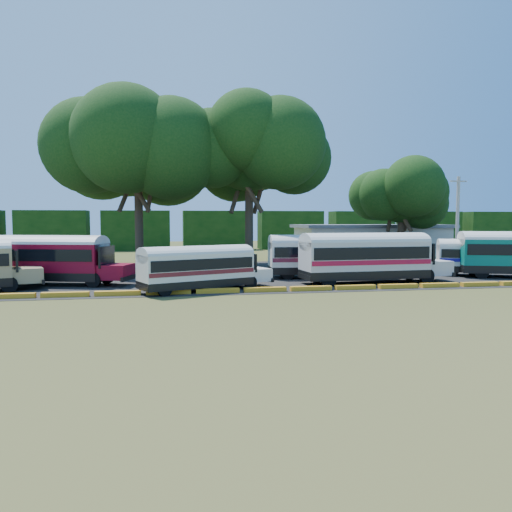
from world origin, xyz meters
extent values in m
plane|color=#3B4717|center=(0.00, 0.00, 0.00)|extent=(160.00, 160.00, 0.00)
cube|color=black|center=(1.00, 12.00, 0.01)|extent=(64.00, 24.00, 0.02)
cube|color=#F1A71C|center=(-16.50, 1.00, 0.15)|extent=(2.70, 0.45, 0.30)
cube|color=#F1A71C|center=(-13.50, 1.00, 0.15)|extent=(2.70, 0.45, 0.30)
cube|color=#F1A71C|center=(-10.50, 1.00, 0.15)|extent=(2.70, 0.45, 0.30)
cube|color=#F1A71C|center=(-7.50, 1.00, 0.15)|extent=(2.70, 0.45, 0.30)
cube|color=#F1A71C|center=(-4.50, 1.00, 0.15)|extent=(2.70, 0.45, 0.30)
cube|color=#F1A71C|center=(-1.50, 1.00, 0.15)|extent=(2.70, 0.45, 0.30)
cube|color=#F1A71C|center=(1.50, 1.00, 0.15)|extent=(2.70, 0.45, 0.30)
cube|color=#F1A71C|center=(4.50, 1.00, 0.15)|extent=(2.70, 0.45, 0.30)
cube|color=#F1A71C|center=(7.50, 1.00, 0.15)|extent=(2.70, 0.45, 0.30)
cube|color=#F1A71C|center=(10.50, 1.00, 0.15)|extent=(2.70, 0.45, 0.30)
cube|color=#F1A71C|center=(13.50, 1.00, 0.15)|extent=(2.70, 0.45, 0.30)
cube|color=beige|center=(18.00, 30.00, 1.80)|extent=(18.00, 8.00, 3.60)
cube|color=#505357|center=(18.00, 30.00, 3.80)|extent=(19.00, 9.00, 0.40)
cube|color=black|center=(-24.00, 48.00, 3.00)|extent=(10.00, 4.00, 6.00)
cube|color=black|center=(-12.00, 48.00, 3.00)|extent=(10.00, 4.00, 6.00)
cube|color=black|center=(0.00, 48.00, 3.00)|extent=(10.00, 4.00, 6.00)
cube|color=black|center=(12.00, 48.00, 3.00)|extent=(10.00, 4.00, 6.00)
cube|color=black|center=(24.00, 48.00, 3.00)|extent=(10.00, 4.00, 6.00)
cube|color=black|center=(36.00, 48.00, 3.00)|extent=(10.00, 4.00, 6.00)
cube|color=black|center=(48.00, 48.00, 3.00)|extent=(10.00, 4.00, 6.00)
cylinder|color=black|center=(-17.32, 3.62, 0.51)|extent=(1.05, 0.59, 1.01)
cylinder|color=black|center=(-18.01, 5.67, 0.51)|extent=(1.05, 0.59, 1.01)
cube|color=tan|center=(-16.61, 5.00, 0.96)|extent=(2.43, 2.69, 0.96)
cube|color=black|center=(-17.22, 4.79, 1.95)|extent=(0.89, 2.25, 1.39)
cube|color=black|center=(-15.80, 5.27, 0.56)|extent=(0.97, 2.40, 0.30)
cylinder|color=black|center=(-12.46, 4.98, 0.53)|extent=(1.09, 0.59, 1.05)
cylinder|color=black|center=(-11.80, 7.14, 0.53)|extent=(1.09, 0.59, 1.05)
cylinder|color=black|center=(-18.65, 9.24, 0.53)|extent=(1.09, 0.59, 1.05)
cube|color=black|center=(-16.06, 7.26, 0.68)|extent=(9.03, 5.05, 0.58)
cube|color=maroon|center=(-16.06, 7.26, 1.93)|extent=(9.03, 5.05, 1.93)
cube|color=black|center=(-16.06, 7.26, 2.17)|extent=(8.72, 5.01, 0.81)
ellipsoid|color=beige|center=(-16.06, 7.26, 2.90)|extent=(9.03, 5.05, 1.19)
cube|color=maroon|center=(-11.02, 5.72, 1.00)|extent=(2.49, 2.77, 1.00)
cube|color=black|center=(-11.66, 5.91, 2.03)|extent=(0.86, 2.36, 1.45)
cube|color=black|center=(-10.17, 5.46, 0.58)|extent=(0.94, 2.52, 0.32)
cylinder|color=black|center=(-2.19, 2.48, 0.44)|extent=(0.91, 0.56, 0.88)
cylinder|color=black|center=(-2.90, 4.22, 0.44)|extent=(0.91, 0.56, 0.88)
cylinder|color=black|center=(-7.73, 0.21, 0.44)|extent=(0.91, 0.56, 0.88)
cylinder|color=black|center=(-8.45, 1.95, 0.44)|extent=(0.91, 0.56, 0.88)
cube|color=black|center=(-5.72, 2.05, 0.57)|extent=(7.52, 4.78, 0.48)
cube|color=white|center=(-5.72, 2.05, 1.62)|extent=(7.52, 4.78, 1.61)
cube|color=black|center=(-5.72, 2.05, 1.81)|extent=(7.27, 4.72, 0.68)
cube|color=maroon|center=(-5.72, 2.05, 1.29)|extent=(7.47, 4.78, 0.26)
ellipsoid|color=beige|center=(-5.72, 2.05, 2.42)|extent=(7.52, 4.78, 0.99)
cube|color=white|center=(-1.65, 3.72, 0.84)|extent=(2.20, 2.40, 0.84)
cube|color=black|center=(-2.16, 3.51, 1.70)|extent=(0.89, 1.93, 1.21)
cube|color=black|center=(-0.95, 4.00, 0.48)|extent=(0.97, 2.06, 0.26)
cube|color=black|center=(-9.03, 0.69, 0.48)|extent=(0.97, 2.06, 0.26)
cylinder|color=black|center=(8.44, 6.52, 0.51)|extent=(1.05, 0.37, 1.03)
cylinder|color=black|center=(8.61, 8.71, 0.51)|extent=(1.05, 0.37, 1.03)
cylinder|color=black|center=(1.47, 7.06, 0.51)|extent=(1.05, 0.37, 1.03)
cylinder|color=black|center=(1.64, 9.25, 0.51)|extent=(1.05, 0.37, 1.03)
cube|color=black|center=(4.53, 7.93, 0.67)|extent=(8.59, 3.21, 0.56)
cube|color=white|center=(4.53, 7.93, 1.88)|extent=(8.59, 3.21, 1.88)
cube|color=black|center=(4.53, 7.93, 2.11)|extent=(8.26, 3.25, 0.79)
cube|color=maroon|center=(4.53, 7.93, 1.51)|extent=(8.51, 3.25, 0.31)
ellipsoid|color=beige|center=(4.53, 7.93, 2.82)|extent=(8.59, 3.21, 1.16)
cube|color=white|center=(9.65, 7.53, 0.98)|extent=(2.02, 2.40, 0.98)
cube|color=black|center=(9.00, 7.58, 1.98)|extent=(0.34, 2.37, 1.41)
cube|color=black|center=(10.52, 7.46, 0.56)|extent=(0.38, 2.52, 0.31)
cube|color=black|center=(0.38, 8.25, 0.56)|extent=(0.38, 2.52, 0.31)
cylinder|color=black|center=(10.66, 3.00, 0.55)|extent=(1.11, 0.37, 1.10)
cylinder|color=black|center=(10.52, 5.34, 0.55)|extent=(1.11, 0.37, 1.10)
cylinder|color=black|center=(3.20, 2.56, 0.55)|extent=(1.11, 0.37, 1.10)
cylinder|color=black|center=(3.06, 4.91, 0.55)|extent=(1.11, 0.37, 1.10)
cube|color=black|center=(6.31, 3.92, 0.71)|extent=(9.15, 3.27, 0.60)
cube|color=beige|center=(6.31, 3.92, 2.02)|extent=(9.15, 3.27, 2.01)
cube|color=black|center=(6.31, 3.92, 2.26)|extent=(8.80, 3.31, 0.84)
cube|color=#A6102D|center=(6.31, 3.92, 1.61)|extent=(9.07, 3.31, 0.33)
ellipsoid|color=beige|center=(6.31, 3.92, 3.02)|extent=(9.15, 3.27, 1.24)
cube|color=beige|center=(11.79, 4.24, 1.04)|extent=(2.12, 2.53, 1.04)
cube|color=black|center=(11.10, 4.20, 2.12)|extent=(0.31, 2.53, 1.51)
cube|color=black|center=(12.73, 4.30, 0.60)|extent=(0.36, 2.70, 0.33)
cube|color=black|center=(1.87, 3.66, 0.60)|extent=(0.36, 2.70, 0.33)
cylinder|color=black|center=(15.18, 6.97, 0.45)|extent=(0.93, 0.60, 0.91)
cylinder|color=black|center=(15.98, 8.75, 0.45)|extent=(0.93, 0.60, 0.91)
cube|color=black|center=(17.98, 6.79, 0.59)|extent=(7.71, 5.10, 0.50)
cube|color=white|center=(17.98, 6.79, 1.66)|extent=(7.71, 5.10, 1.66)
cube|color=black|center=(17.98, 6.79, 1.86)|extent=(7.46, 5.03, 0.70)
cube|color=#190E8F|center=(17.98, 6.79, 1.33)|extent=(7.66, 5.11, 0.27)
ellipsoid|color=beige|center=(17.98, 6.79, 2.49)|extent=(7.71, 5.10, 1.02)
cube|color=black|center=(14.63, 8.29, 0.50)|extent=(1.06, 2.09, 0.27)
cylinder|color=black|center=(16.44, 5.10, 0.55)|extent=(1.14, 0.66, 1.10)
cylinder|color=black|center=(17.23, 7.32, 0.55)|extent=(1.14, 0.66, 1.10)
cube|color=black|center=(15.64, 6.63, 0.61)|extent=(1.09, 2.62, 0.33)
cylinder|color=#3C301E|center=(-10.19, 20.34, 4.11)|extent=(0.80, 0.80, 8.22)
cylinder|color=#3C301E|center=(-8.97, 20.78, 7.63)|extent=(1.42, 2.92, 4.67)
cylinder|color=#3C301E|center=(-11.19, 21.17, 7.63)|extent=(2.23, 2.54, 4.67)
cylinder|color=#3C301E|center=(-10.42, 19.06, 7.63)|extent=(2.98, 0.95, 4.67)
ellipsoid|color=black|center=(-10.19, 20.34, 11.94)|extent=(12.63, 12.63, 9.26)
cylinder|color=#3C301E|center=(0.46, 18.83, 4.00)|extent=(0.80, 0.80, 8.01)
cylinder|color=#3C301E|center=(1.68, 19.28, 7.44)|extent=(1.40, 2.86, 4.56)
cylinder|color=#3C301E|center=(-0.54, 19.67, 7.44)|extent=(2.19, 2.49, 4.56)
cylinder|color=#3C301E|center=(0.23, 17.55, 7.44)|extent=(2.92, 0.93, 4.56)
ellipsoid|color=black|center=(0.46, 18.83, 11.66)|extent=(11.65, 11.65, 8.55)
cylinder|color=#3C301E|center=(19.25, 24.34, 2.51)|extent=(0.80, 0.80, 5.01)
cylinder|color=#3C301E|center=(20.47, 24.78, 4.65)|extent=(1.08, 1.98, 2.93)
cylinder|color=#3C301E|center=(18.25, 25.17, 4.65)|extent=(1.59, 1.77, 2.93)
cylinder|color=#3C301E|center=(19.02, 23.06, 4.65)|extent=(1.99, 0.77, 2.93)
ellipsoid|color=black|center=(19.25, 24.34, 7.48)|extent=(8.83, 8.83, 6.47)
cylinder|color=gray|center=(18.52, 11.84, 4.24)|extent=(0.30, 0.30, 8.48)
cube|color=gray|center=(18.52, 11.84, 8.06)|extent=(1.60, 0.12, 0.12)
camera|label=1|loc=(-7.63, -29.62, 4.50)|focal=35.00mm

